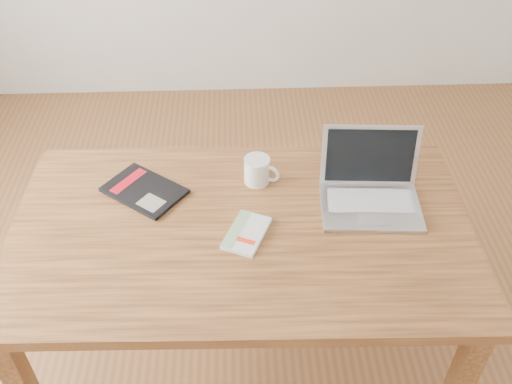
{
  "coord_description": "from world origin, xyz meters",
  "views": [
    {
      "loc": [
        -0.03,
        -1.47,
        2.08
      ],
      "look_at": [
        0.03,
        -0.07,
        0.85
      ],
      "focal_mm": 40.0,
      "sensor_mm": 36.0,
      "label": 1
    }
  ],
  "objects_px": {
    "desk": "(242,246)",
    "black_guidebook": "(144,190)",
    "laptop": "(370,189)",
    "coffee_mug": "(258,170)",
    "white_guidebook": "(246,233)"
  },
  "relations": [
    {
      "from": "coffee_mug",
      "to": "desk",
      "type": "bearing_deg",
      "value": -80.35
    },
    {
      "from": "white_guidebook",
      "to": "desk",
      "type": "bearing_deg",
      "value": 135.67
    },
    {
      "from": "desk",
      "to": "coffee_mug",
      "type": "distance_m",
      "value": 0.28
    },
    {
      "from": "laptop",
      "to": "coffee_mug",
      "type": "distance_m",
      "value": 0.4
    },
    {
      "from": "desk",
      "to": "white_guidebook",
      "type": "xyz_separation_m",
      "value": [
        0.01,
        -0.04,
        0.1
      ]
    },
    {
      "from": "white_guidebook",
      "to": "black_guidebook",
      "type": "bearing_deg",
      "value": 170.64
    },
    {
      "from": "desk",
      "to": "black_guidebook",
      "type": "bearing_deg",
      "value": 152.03
    },
    {
      "from": "white_guidebook",
      "to": "black_guidebook",
      "type": "height_order",
      "value": "white_guidebook"
    },
    {
      "from": "black_guidebook",
      "to": "coffee_mug",
      "type": "height_order",
      "value": "coffee_mug"
    },
    {
      "from": "laptop",
      "to": "coffee_mug",
      "type": "bearing_deg",
      "value": 166.92
    },
    {
      "from": "white_guidebook",
      "to": "coffee_mug",
      "type": "xyz_separation_m",
      "value": [
        0.05,
        0.27,
        0.04
      ]
    },
    {
      "from": "desk",
      "to": "laptop",
      "type": "bearing_deg",
      "value": 16.33
    },
    {
      "from": "desk",
      "to": "white_guidebook",
      "type": "relative_size",
      "value": 7.3
    },
    {
      "from": "desk",
      "to": "black_guidebook",
      "type": "xyz_separation_m",
      "value": [
        -0.34,
        0.19,
        0.1
      ]
    },
    {
      "from": "white_guidebook",
      "to": "black_guidebook",
      "type": "distance_m",
      "value": 0.42
    }
  ]
}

